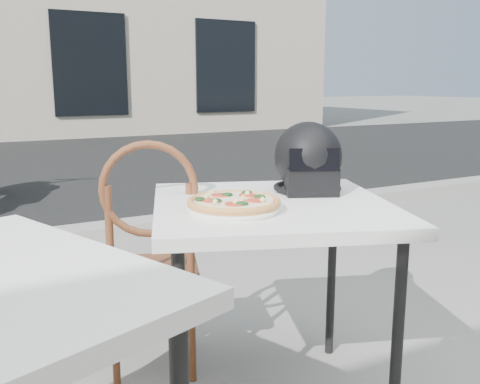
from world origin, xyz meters
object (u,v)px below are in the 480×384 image
helmet (308,161)px  cafe_chair_main (151,247)px  pizza (234,202)px  plate (234,208)px  cafe_table_main (272,221)px

helmet → cafe_chair_main: helmet is taller
cafe_chair_main → pizza: bearing=125.3°
pizza → cafe_chair_main: cafe_chair_main is taller
plate → helmet: 0.44m
cafe_table_main → plate: plate is taller
helmet → cafe_chair_main: bearing=174.2°
plate → helmet: bearing=20.7°
pizza → helmet: helmet is taller
cafe_table_main → pizza: size_ratio=2.85×
plate → helmet: (0.40, 0.15, 0.11)m
plate → cafe_chair_main: cafe_chair_main is taller
plate → pizza: bearing=86.8°
helmet → pizza: bearing=-135.3°
cafe_chair_main → plate: bearing=125.3°
plate → pizza: 0.02m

